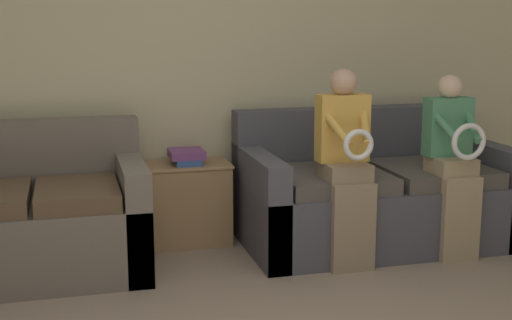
% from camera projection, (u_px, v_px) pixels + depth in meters
% --- Properties ---
extents(wall_back, '(7.60, 0.06, 2.55)m').
position_uv_depth(wall_back, '(187.00, 65.00, 5.19)').
color(wall_back, beige).
rests_on(wall_back, ground_plane).
extents(couch_main, '(1.89, 1.00, 0.95)m').
position_uv_depth(couch_main, '(373.00, 196.00, 5.16)').
color(couch_main, '#4C4C56').
rests_on(couch_main, ground_plane).
extents(couch_side, '(1.39, 0.94, 0.94)m').
position_uv_depth(couch_side, '(35.00, 220.00, 4.54)').
color(couch_side, '#70665B').
rests_on(couch_side, ground_plane).
extents(child_left_seated, '(0.34, 0.38, 1.29)m').
position_uv_depth(child_left_seated, '(347.00, 161.00, 4.60)').
color(child_left_seated, gray).
rests_on(child_left_seated, ground_plane).
extents(child_right_seated, '(0.32, 0.37, 1.24)m').
position_uv_depth(child_right_seated, '(453.00, 159.00, 4.79)').
color(child_right_seated, tan).
rests_on(child_right_seated, ground_plane).
extents(side_shelf, '(0.59, 0.39, 0.59)m').
position_uv_depth(side_shelf, '(189.00, 202.00, 5.14)').
color(side_shelf, '#9E7A51').
rests_on(side_shelf, ground_plane).
extents(book_stack, '(0.24, 0.26, 0.10)m').
position_uv_depth(book_stack, '(187.00, 156.00, 5.06)').
color(book_stack, '#33569E').
rests_on(book_stack, side_shelf).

